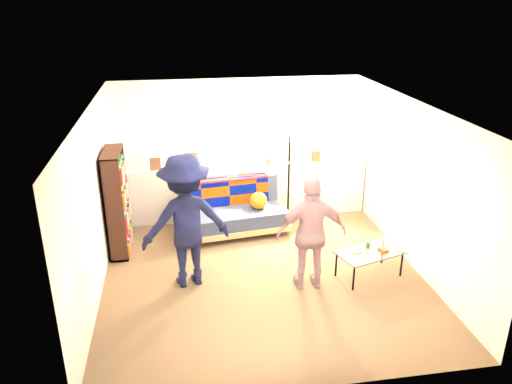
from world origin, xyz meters
TOP-DOWN VIEW (x-y plane):
  - ground at (0.00, 0.00)m, footprint 5.00×5.00m
  - room_shell at (0.00, 0.47)m, footprint 4.60×5.05m
  - half_wall_ledge at (0.00, 1.80)m, footprint 4.45×0.15m
  - ledge_decor at (-0.23, 1.78)m, footprint 2.97×0.02m
  - futon_sofa at (-0.25, 1.27)m, footprint 1.90×1.08m
  - bookshelf at (-2.08, 0.90)m, footprint 0.27×0.82m
  - coffee_table at (1.50, -0.48)m, footprint 1.05×0.77m
  - floor_lamp at (0.76, 1.56)m, footprint 0.38×0.31m
  - person_left at (-1.06, -0.22)m, footprint 1.32×0.91m
  - person_right at (0.59, -0.60)m, footprint 0.96×0.43m

SIDE VIEW (x-z plane):
  - ground at x=0.00m, z-range 0.00..0.00m
  - futon_sofa at x=-0.25m, z-range -0.03..0.75m
  - coffee_table at x=1.50m, z-range 0.12..0.61m
  - half_wall_ledge at x=0.00m, z-range 0.00..1.00m
  - bookshelf at x=-2.08m, z-range -0.05..1.58m
  - person_right at x=0.59m, z-range 0.00..1.62m
  - person_left at x=-1.06m, z-range 0.00..1.87m
  - floor_lamp at x=0.76m, z-range 0.34..1.98m
  - ledge_decor at x=-0.23m, z-range 0.95..1.40m
  - room_shell at x=0.00m, z-range 0.45..2.90m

